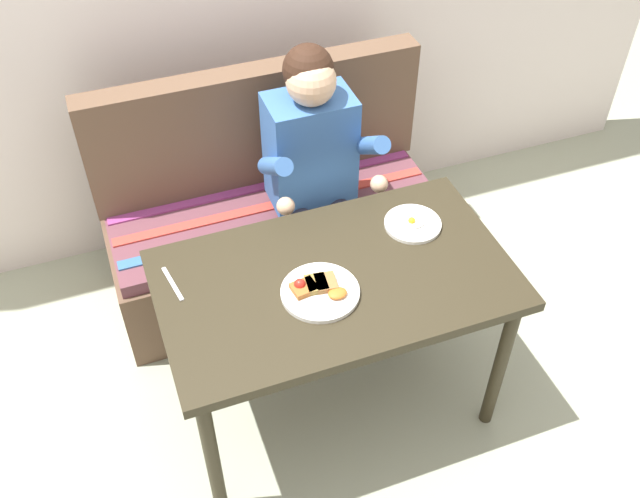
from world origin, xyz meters
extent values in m
plane|color=#9FA58D|center=(0.00, 0.00, 0.00)|extent=(8.00, 8.00, 0.00)
cube|color=#2F281A|center=(0.00, 0.00, 0.71)|extent=(1.20, 0.70, 0.04)
cylinder|color=#2F281A|center=(-0.54, -0.29, 0.34)|extent=(0.05, 0.05, 0.69)
cylinder|color=#2F281A|center=(0.54, -0.29, 0.34)|extent=(0.05, 0.05, 0.69)
cylinder|color=#2F281A|center=(-0.54, 0.29, 0.34)|extent=(0.05, 0.05, 0.69)
cylinder|color=#2F281A|center=(0.54, 0.29, 0.34)|extent=(0.05, 0.05, 0.69)
cube|color=brown|center=(0.00, 0.72, 0.20)|extent=(1.44, 0.56, 0.40)
cube|color=brown|center=(0.00, 0.72, 0.43)|extent=(1.40, 0.52, 0.06)
cube|color=brown|center=(0.00, 0.94, 0.73)|extent=(1.44, 0.12, 0.54)
cube|color=#336099|center=(0.00, 0.58, 0.46)|extent=(1.38, 0.05, 0.01)
cube|color=#C63D33|center=(0.00, 0.72, 0.46)|extent=(1.38, 0.05, 0.01)
cube|color=#93387A|center=(0.00, 0.86, 0.46)|extent=(1.38, 0.05, 0.01)
cube|color=#3863A6|center=(0.15, 0.66, 0.76)|extent=(0.34, 0.22, 0.48)
sphere|color=#DBAD89|center=(0.15, 0.64, 1.09)|extent=(0.19, 0.19, 0.19)
sphere|color=#331E14|center=(0.15, 0.67, 1.12)|extent=(0.19, 0.19, 0.19)
cylinder|color=#3863A6|center=(-0.04, 0.52, 0.83)|extent=(0.07, 0.29, 0.23)
cylinder|color=#3863A6|center=(0.34, 0.52, 0.83)|extent=(0.07, 0.29, 0.23)
sphere|color=#DBAD89|center=(-0.04, 0.40, 0.73)|extent=(0.07, 0.07, 0.07)
sphere|color=#DBAD89|center=(0.34, 0.40, 0.73)|extent=(0.07, 0.07, 0.07)
cylinder|color=#232333|center=(0.06, 0.49, 0.52)|extent=(0.09, 0.34, 0.09)
cylinder|color=#232333|center=(0.06, 0.32, 0.26)|extent=(0.08, 0.08, 0.52)
cube|color=black|center=(0.06, 0.26, 0.03)|extent=(0.09, 0.20, 0.05)
cylinder|color=#232333|center=(0.23, 0.49, 0.52)|extent=(0.09, 0.34, 0.09)
cylinder|color=#232333|center=(0.23, 0.32, 0.26)|extent=(0.08, 0.08, 0.52)
cube|color=black|center=(0.23, 0.26, 0.03)|extent=(0.09, 0.20, 0.05)
cylinder|color=white|center=(-0.08, -0.06, 0.74)|extent=(0.26, 0.26, 0.02)
cube|color=#9D5826|center=(-0.12, -0.04, 0.76)|extent=(0.09, 0.08, 0.02)
cube|color=olive|center=(-0.05, -0.04, 0.76)|extent=(0.08, 0.09, 0.02)
cube|color=olive|center=(-0.08, -0.03, 0.76)|extent=(0.08, 0.09, 0.02)
sphere|color=red|center=(-0.14, -0.03, 0.76)|extent=(0.04, 0.04, 0.04)
ellipsoid|color=#CC6623|center=(-0.03, -0.10, 0.76)|extent=(0.06, 0.05, 0.02)
cylinder|color=white|center=(0.35, 0.14, 0.74)|extent=(0.21, 0.21, 0.01)
ellipsoid|color=white|center=(0.35, 0.14, 0.75)|extent=(0.09, 0.08, 0.01)
sphere|color=yellow|center=(0.35, 0.14, 0.76)|extent=(0.03, 0.03, 0.03)
cube|color=silver|center=(-0.52, 0.15, 0.73)|extent=(0.04, 0.17, 0.00)
camera|label=1|loc=(-0.63, -1.56, 2.49)|focal=40.49mm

